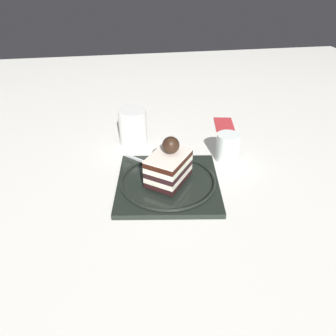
{
  "coord_description": "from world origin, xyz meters",
  "views": [
    {
      "loc": [
        0.61,
        -0.07,
        0.44
      ],
      "look_at": [
        0.02,
        0.03,
        0.05
      ],
      "focal_mm": 34.55,
      "sensor_mm": 36.0,
      "label": 1
    }
  ],
  "objects_px": {
    "dessert_plate": "(168,182)",
    "drink_glass_far": "(133,129)",
    "cake_slice": "(169,166)",
    "fork": "(145,162)",
    "drink_glass_near": "(227,149)",
    "folded_napkin": "(224,124)"
  },
  "relations": [
    {
      "from": "dessert_plate",
      "to": "drink_glass_far",
      "type": "xyz_separation_m",
      "value": [
        -0.22,
        -0.06,
        0.03
      ]
    },
    {
      "from": "fork",
      "to": "cake_slice",
      "type": "bearing_deg",
      "value": 30.26
    },
    {
      "from": "dessert_plate",
      "to": "drink_glass_near",
      "type": "bearing_deg",
      "value": 118.53
    },
    {
      "from": "fork",
      "to": "drink_glass_near",
      "type": "xyz_separation_m",
      "value": [
        -0.02,
        0.21,
        0.01
      ]
    },
    {
      "from": "fork",
      "to": "dessert_plate",
      "type": "bearing_deg",
      "value": 30.72
    },
    {
      "from": "drink_glass_near",
      "to": "drink_glass_far",
      "type": "relative_size",
      "value": 0.72
    },
    {
      "from": "cake_slice",
      "to": "drink_glass_far",
      "type": "xyz_separation_m",
      "value": [
        -0.22,
        -0.06,
        -0.01
      ]
    },
    {
      "from": "cake_slice",
      "to": "drink_glass_far",
      "type": "bearing_deg",
      "value": -164.13
    },
    {
      "from": "drink_glass_far",
      "to": "folded_napkin",
      "type": "height_order",
      "value": "drink_glass_far"
    },
    {
      "from": "cake_slice",
      "to": "folded_napkin",
      "type": "bearing_deg",
      "value": 142.53
    },
    {
      "from": "drink_glass_far",
      "to": "folded_napkin",
      "type": "distance_m",
      "value": 0.3
    },
    {
      "from": "dessert_plate",
      "to": "fork",
      "type": "bearing_deg",
      "value": -149.28
    },
    {
      "from": "drink_glass_near",
      "to": "cake_slice",
      "type": "bearing_deg",
      "value": -60.43
    },
    {
      "from": "dessert_plate",
      "to": "folded_napkin",
      "type": "relative_size",
      "value": 2.53
    },
    {
      "from": "fork",
      "to": "drink_glass_near",
      "type": "bearing_deg",
      "value": 94.35
    },
    {
      "from": "dessert_plate",
      "to": "fork",
      "type": "xyz_separation_m",
      "value": [
        -0.08,
        -0.04,
        0.01
      ]
    },
    {
      "from": "dessert_plate",
      "to": "drink_glass_far",
      "type": "bearing_deg",
      "value": -164.17
    },
    {
      "from": "folded_napkin",
      "to": "cake_slice",
      "type": "bearing_deg",
      "value": -37.47
    },
    {
      "from": "drink_glass_near",
      "to": "folded_napkin",
      "type": "distance_m",
      "value": 0.21
    },
    {
      "from": "cake_slice",
      "to": "drink_glass_far",
      "type": "height_order",
      "value": "cake_slice"
    },
    {
      "from": "drink_glass_far",
      "to": "folded_napkin",
      "type": "bearing_deg",
      "value": 103.69
    },
    {
      "from": "dessert_plate",
      "to": "folded_napkin",
      "type": "xyz_separation_m",
      "value": [
        -0.29,
        0.23,
        -0.01
      ]
    }
  ]
}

